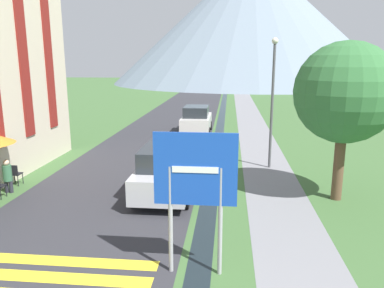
# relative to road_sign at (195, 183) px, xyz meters

# --- Properties ---
(ground_plane) EXTENTS (160.00, 160.00, 0.00)m
(ground_plane) POSITION_rel_road_sign_xyz_m (-1.12, 15.36, -2.19)
(ground_plane) COLOR #3D6033
(road) EXTENTS (6.40, 60.00, 0.01)m
(road) POSITION_rel_road_sign_xyz_m (-3.62, 25.36, -2.19)
(road) COLOR #2D2D33
(road) RESTS_ON ground_plane
(footpath) EXTENTS (2.20, 60.00, 0.01)m
(footpath) POSITION_rel_road_sign_xyz_m (2.48, 25.36, -2.19)
(footpath) COLOR slate
(footpath) RESTS_ON ground_plane
(drainage_channel) EXTENTS (0.60, 60.00, 0.00)m
(drainage_channel) POSITION_rel_road_sign_xyz_m (0.08, 25.36, -2.19)
(drainage_channel) COLOR black
(drainage_channel) RESTS_ON ground_plane
(crosswalk_marking) EXTENTS (5.44, 2.54, 0.01)m
(crosswalk_marking) POSITION_rel_road_sign_xyz_m (-3.62, -0.88, -2.18)
(crosswalk_marking) COLOR yellow
(crosswalk_marking) RESTS_ON ground_plane
(mountain_distant) EXTENTS (57.80, 57.80, 26.24)m
(mountain_distant) POSITION_rel_road_sign_xyz_m (4.96, 75.10, 10.93)
(mountain_distant) COLOR slate
(mountain_distant) RESTS_ON ground_plane
(road_sign) EXTENTS (1.84, 0.11, 3.31)m
(road_sign) POSITION_rel_road_sign_xyz_m (0.00, 0.00, 0.00)
(road_sign) COLOR #9E9EA3
(road_sign) RESTS_ON ground_plane
(parked_car_near) EXTENTS (1.95, 4.33, 1.82)m
(parked_car_near) POSITION_rel_road_sign_xyz_m (-1.52, 5.07, -1.28)
(parked_car_near) COLOR #B2B2B7
(parked_car_near) RESTS_ON ground_plane
(parked_car_far) EXTENTS (1.95, 3.93, 1.82)m
(parked_car_far) POSITION_rel_road_sign_xyz_m (-1.46, 16.97, -1.28)
(parked_car_far) COLOR silver
(parked_car_far) RESTS_ON ground_plane
(cafe_chair_far_left) EXTENTS (0.40, 0.40, 0.85)m
(cafe_chair_far_left) POSITION_rel_road_sign_xyz_m (-8.05, 5.38, -1.68)
(cafe_chair_far_left) COLOR black
(cafe_chair_far_left) RESTS_ON ground_plane
(cafe_chair_far_right) EXTENTS (0.40, 0.40, 0.85)m
(cafe_chair_far_right) POSITION_rel_road_sign_xyz_m (-7.58, 5.44, -1.68)
(cafe_chair_far_right) COLOR black
(cafe_chair_far_right) RESTS_ON ground_plane
(person_seated_near) EXTENTS (0.32, 0.32, 1.26)m
(person_seated_near) POSITION_rel_road_sign_xyz_m (-7.37, 4.66, -1.49)
(person_seated_near) COLOR #282833
(person_seated_near) RESTS_ON ground_plane
(streetlamp) EXTENTS (0.28, 0.28, 5.76)m
(streetlamp) POSITION_rel_road_sign_xyz_m (2.60, 9.01, 1.18)
(streetlamp) COLOR #515156
(streetlamp) RESTS_ON ground_plane
(tree_by_path) EXTENTS (3.40, 3.40, 5.46)m
(tree_by_path) POSITION_rel_road_sign_xyz_m (4.55, 5.19, 1.55)
(tree_by_path) COLOR brown
(tree_by_path) RESTS_ON ground_plane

